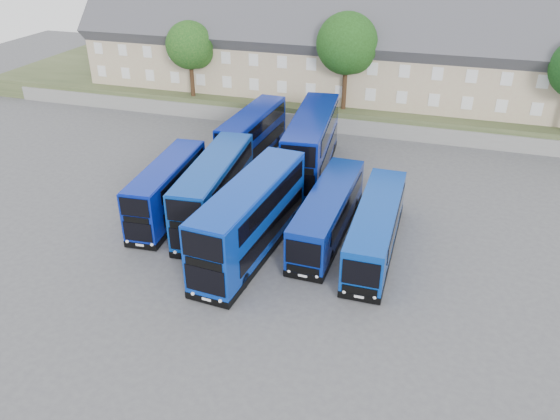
% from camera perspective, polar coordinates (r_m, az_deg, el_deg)
% --- Properties ---
extents(ground, '(120.00, 120.00, 0.00)m').
position_cam_1_polar(ground, '(34.32, -5.42, -5.23)').
color(ground, '#4D4D53').
rests_on(ground, ground).
extents(retaining_wall, '(70.00, 0.40, 1.50)m').
position_cam_1_polar(retaining_wall, '(54.57, 4.15, 9.00)').
color(retaining_wall, slate).
rests_on(retaining_wall, ground).
extents(earth_bank, '(80.00, 20.00, 2.00)m').
position_cam_1_polar(earth_bank, '(63.80, 6.33, 12.08)').
color(earth_bank, '#3E4B2A').
rests_on(earth_bank, ground).
extents(terrace_row, '(60.00, 10.40, 11.20)m').
position_cam_1_polar(terrace_row, '(58.09, 8.81, 15.98)').
color(terrace_row, tan).
rests_on(terrace_row, earth_bank).
extents(dd_front_left, '(2.97, 9.89, 3.87)m').
position_cam_1_polar(dd_front_left, '(39.05, -11.66, 1.97)').
color(dd_front_left, '#081C93').
rests_on(dd_front_left, ground).
extents(dd_front_mid, '(3.45, 11.24, 4.40)m').
position_cam_1_polar(dd_front_mid, '(37.86, -6.82, 1.94)').
color(dd_front_mid, '#083699').
rests_on(dd_front_mid, ground).
extents(dd_front_right, '(3.73, 12.10, 4.74)m').
position_cam_1_polar(dd_front_right, '(33.86, -3.07, -0.99)').
color(dd_front_right, '#0932A7').
rests_on(dd_front_right, ground).
extents(dd_rear_left, '(2.88, 10.53, 4.14)m').
position_cam_1_polar(dd_rear_left, '(47.71, -2.88, 7.73)').
color(dd_rear_left, '#081D95').
rests_on(dd_rear_left, ground).
extents(dd_rear_right, '(3.93, 12.58, 4.92)m').
position_cam_1_polar(dd_rear_right, '(44.78, 3.31, 6.82)').
color(dd_rear_right, navy).
rests_on(dd_rear_right, ground).
extents(coach_east_a, '(2.74, 11.56, 3.14)m').
position_cam_1_polar(coach_east_a, '(36.20, 5.02, -0.41)').
color(coach_east_a, navy).
rests_on(coach_east_a, ground).
extents(coach_east_b, '(2.44, 11.47, 3.13)m').
position_cam_1_polar(coach_east_b, '(34.90, 9.98, -1.96)').
color(coach_east_b, '#0838A1').
rests_on(coach_east_b, ground).
extents(tree_west, '(4.80, 4.80, 7.65)m').
position_cam_1_polar(tree_west, '(58.38, -9.25, 16.47)').
color(tree_west, '#382314').
rests_on(tree_west, earth_bank).
extents(tree_mid, '(5.76, 5.76, 9.18)m').
position_cam_1_polar(tree_mid, '(53.67, 7.18, 16.66)').
color(tree_mid, '#382314').
rests_on(tree_mid, earth_bank).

